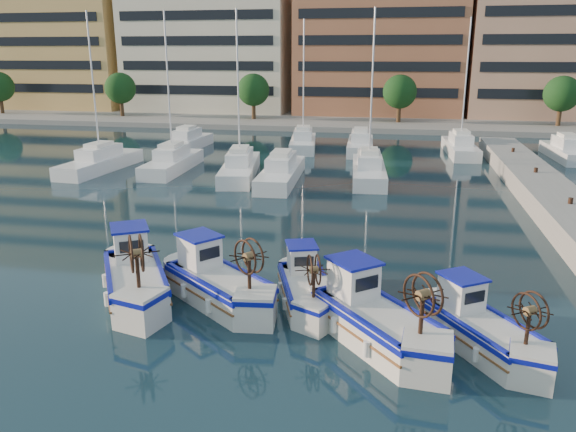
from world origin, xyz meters
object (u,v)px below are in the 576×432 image
object	(u,v)px
fishing_boat_b	(217,281)
fishing_boat_e	(480,327)
fishing_boat_a	(135,276)
fishing_boat_c	(305,286)
fishing_boat_d	(374,317)

from	to	relation	value
fishing_boat_b	fishing_boat_e	distance (m)	8.93
fishing_boat_a	fishing_boat_c	world-z (taller)	fishing_boat_a
fishing_boat_a	fishing_boat_c	xyz separation A→B (m)	(6.16, 0.66, -0.16)
fishing_boat_a	fishing_boat_d	world-z (taller)	fishing_boat_a
fishing_boat_a	fishing_boat_b	xyz separation A→B (m)	(3.05, 0.19, -0.04)
fishing_boat_b	fishing_boat_c	distance (m)	3.15
fishing_boat_c	fishing_boat_d	world-z (taller)	fishing_boat_d
fishing_boat_b	fishing_boat_a	bearing A→B (deg)	132.10
fishing_boat_e	fishing_boat_b	bearing A→B (deg)	135.80
fishing_boat_b	fishing_boat_e	xyz separation A→B (m)	(8.78, -1.63, -0.09)
fishing_boat_b	fishing_boat_d	world-z (taller)	fishing_boat_d
fishing_boat_a	fishing_boat_d	bearing A→B (deg)	-41.21
fishing_boat_a	fishing_boat_c	bearing A→B (deg)	-24.52
fishing_boat_a	fishing_boat_b	world-z (taller)	fishing_boat_a
fishing_boat_d	fishing_boat_e	size ratio (longest dim) A/B	1.13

